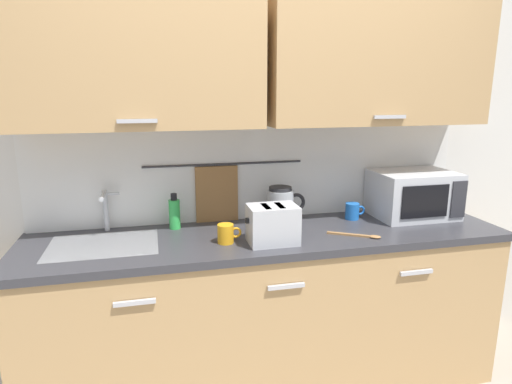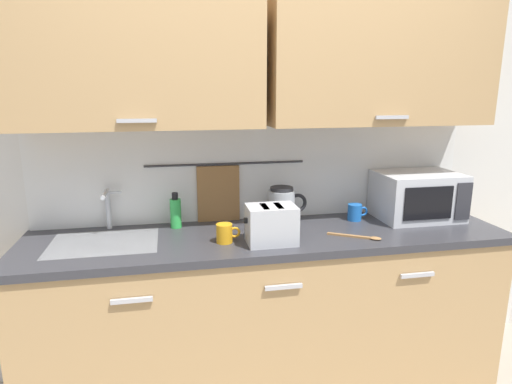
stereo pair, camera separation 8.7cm
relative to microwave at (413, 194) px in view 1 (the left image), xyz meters
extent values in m
cube|color=tan|center=(-0.91, -0.11, -0.61)|extent=(2.50, 0.60, 0.86)
cube|color=#B7B7BC|center=(-1.60, -0.42, -0.30)|extent=(0.18, 0.02, 0.02)
cube|color=#B7B7BC|center=(-0.91, -0.42, -0.30)|extent=(0.18, 0.02, 0.02)
cube|color=#B7B7BC|center=(-0.22, -0.42, -0.30)|extent=(0.18, 0.02, 0.02)
cube|color=#333338|center=(-0.91, -0.11, -0.16)|extent=(2.53, 0.63, 0.04)
cube|color=#9EA0A5|center=(-1.75, -0.09, -0.18)|extent=(0.52, 0.38, 0.09)
cube|color=silver|center=(-0.91, 0.22, 0.21)|extent=(3.70, 0.06, 2.50)
cube|color=silver|center=(-0.91, 0.19, 0.14)|extent=(2.50, 0.01, 0.55)
cube|color=tan|center=(-1.55, 0.03, 0.77)|extent=(1.23, 0.33, 0.70)
cube|color=#B7B7BC|center=(-1.55, -0.15, 0.47)|extent=(0.18, 0.01, 0.02)
cube|color=tan|center=(-0.27, 0.03, 0.77)|extent=(1.23, 0.33, 0.70)
cube|color=#B7B7BC|center=(-0.27, -0.15, 0.47)|extent=(0.18, 0.01, 0.02)
cylinder|color=#333338|center=(-1.10, 0.17, 0.19)|extent=(0.90, 0.01, 0.01)
cube|color=olive|center=(-1.14, 0.17, 0.01)|extent=(0.24, 0.02, 0.34)
cylinder|color=#B2B5BA|center=(-1.75, 0.14, -0.03)|extent=(0.03, 0.03, 0.22)
cylinder|color=#B2B5BA|center=(-1.75, 0.06, 0.07)|extent=(0.02, 0.16, 0.02)
cube|color=#B2B5BA|center=(-1.71, 0.14, 0.06)|extent=(0.07, 0.02, 0.01)
cube|color=silver|center=(0.00, 0.00, 0.00)|extent=(0.46, 0.34, 0.27)
cube|color=black|center=(-0.04, -0.17, 0.00)|extent=(0.29, 0.01, 0.18)
cube|color=#2D2D33|center=(0.18, -0.17, 0.00)|extent=(0.09, 0.01, 0.21)
cylinder|color=black|center=(-0.80, 0.06, -0.13)|extent=(0.16, 0.16, 0.02)
cylinder|color=#B2B7BC|center=(-0.80, 0.06, -0.03)|extent=(0.15, 0.15, 0.17)
cylinder|color=#262628|center=(-0.80, 0.06, 0.06)|extent=(0.13, 0.13, 0.02)
torus|color=black|center=(-0.71, 0.06, -0.02)|extent=(0.11, 0.02, 0.11)
cylinder|color=green|center=(-1.39, 0.09, -0.06)|extent=(0.06, 0.06, 0.16)
cylinder|color=black|center=(-1.39, 0.09, 0.04)|extent=(0.03, 0.03, 0.04)
cylinder|color=orange|center=(-1.16, -0.20, -0.09)|extent=(0.08, 0.08, 0.09)
torus|color=orange|center=(-1.11, -0.20, -0.09)|extent=(0.06, 0.01, 0.06)
cube|color=#B7BABF|center=(-0.93, -0.25, -0.04)|extent=(0.24, 0.17, 0.19)
cube|color=black|center=(-0.97, -0.25, 0.05)|extent=(0.03, 0.12, 0.01)
cube|color=black|center=(-0.90, -0.25, 0.05)|extent=(0.03, 0.12, 0.01)
cube|color=black|center=(-1.06, -0.25, -0.01)|extent=(0.02, 0.02, 0.02)
cylinder|color=blue|center=(-0.37, 0.03, -0.09)|extent=(0.08, 0.08, 0.09)
torus|color=blue|center=(-0.32, 0.03, -0.09)|extent=(0.06, 0.01, 0.06)
cube|color=#9E7042|center=(-0.52, -0.24, -0.13)|extent=(0.20, 0.13, 0.01)
ellipsoid|color=#9E7042|center=(-0.40, -0.31, -0.13)|extent=(0.07, 0.07, 0.01)
camera|label=1|loc=(-1.49, -2.23, 0.61)|focal=30.70mm
camera|label=2|loc=(-1.40, -2.25, 0.61)|focal=30.70mm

